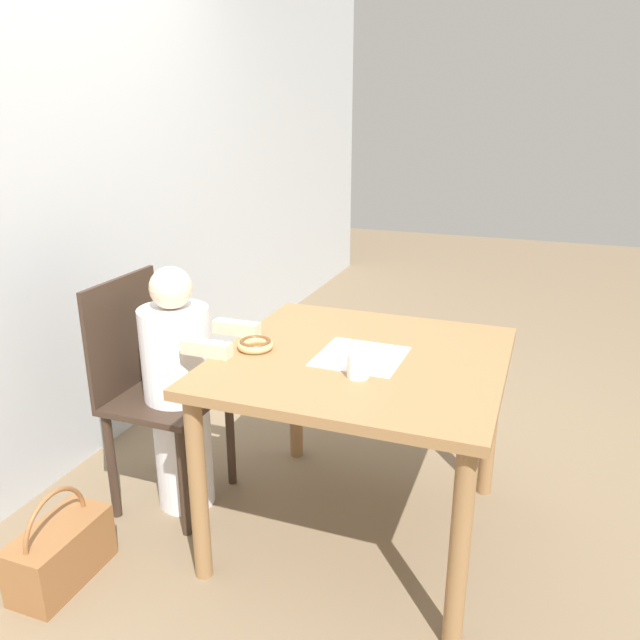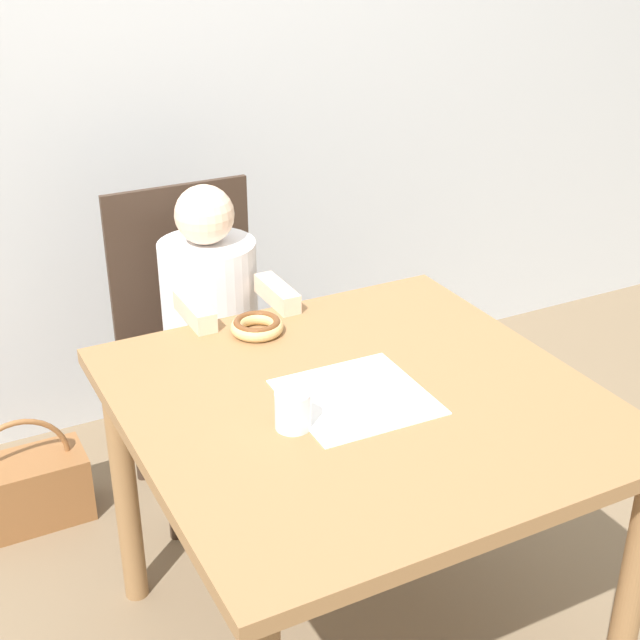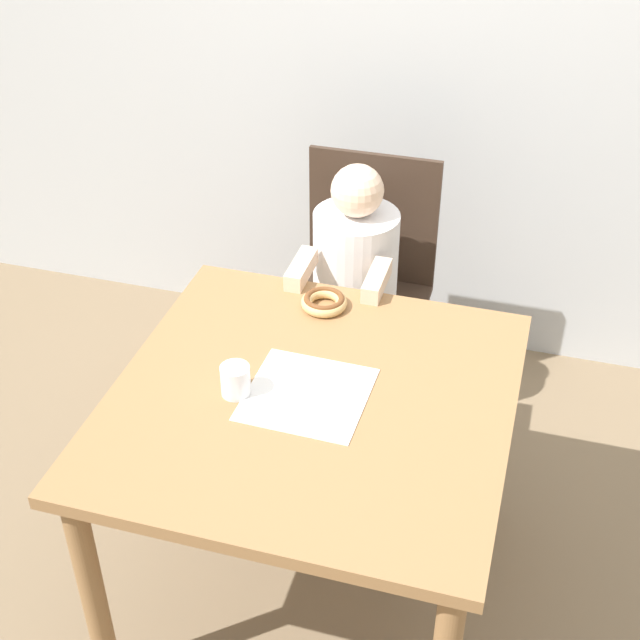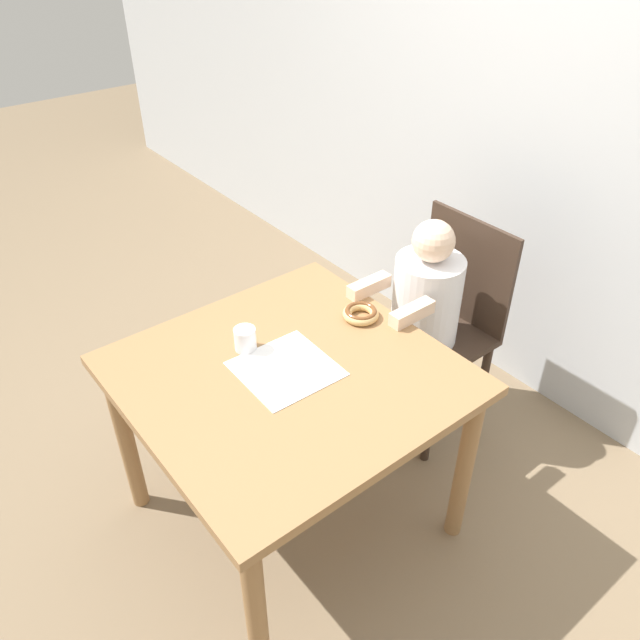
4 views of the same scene
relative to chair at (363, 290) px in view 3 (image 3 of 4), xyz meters
name	(u,v)px [view 3 (image 3 of 4)]	position (x,y,z in m)	size (l,w,h in m)	color
ground_plane	(313,587)	(0.07, -0.82, -0.49)	(12.00, 12.00, 0.00)	#7A664C
wall_back	(428,13)	(0.07, 0.52, 0.76)	(8.00, 0.05, 2.50)	silver
dining_table	(312,427)	(0.07, -0.82, 0.13)	(0.96, 0.97, 0.72)	olive
chair	(363,290)	(0.00, 0.00, 0.00)	(0.43, 0.39, 0.92)	#38281E
child_figure	(354,310)	(0.00, -0.12, 0.00)	(0.27, 0.42, 0.99)	white
donut	(324,301)	(0.00, -0.45, 0.25)	(0.13, 0.13, 0.04)	#DBB270
napkin	(307,394)	(0.06, -0.82, 0.23)	(0.29, 0.29, 0.00)	white
handbag	(222,347)	(-0.54, 0.04, -0.38)	(0.35, 0.18, 0.34)	brown
cup	(235,380)	(-0.11, -0.86, 0.27)	(0.07, 0.07, 0.08)	white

